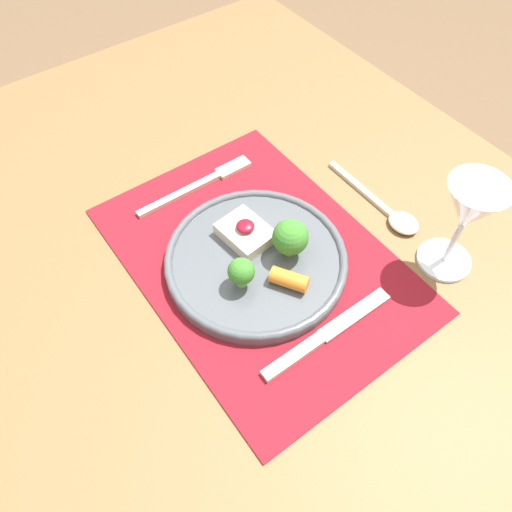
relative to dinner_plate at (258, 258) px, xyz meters
The scene contains 8 objects.
ground_plane 0.77m from the dinner_plate, 133.81° to the left, with size 8.00×8.00×0.00m, color brown.
dining_table 0.12m from the dinner_plate, 133.81° to the left, with size 1.28×0.97×0.75m.
placemat 0.02m from the dinner_plate, 133.81° to the left, with size 0.47×0.33×0.00m, color maroon.
dinner_plate is the anchor object (origin of this frame).
fork 0.19m from the dinner_plate, behind, with size 0.02×0.21×0.01m.
knife 0.15m from the dinner_plate, ahead, with size 0.02×0.21×0.01m.
spoon 0.23m from the dinner_plate, 77.86° to the left, with size 0.19×0.04×0.01m.
wine_glass_near 0.29m from the dinner_plate, 55.42° to the left, with size 0.08×0.08×0.16m.
Camera 1 is at (0.35, -0.26, 1.35)m, focal length 35.00 mm.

